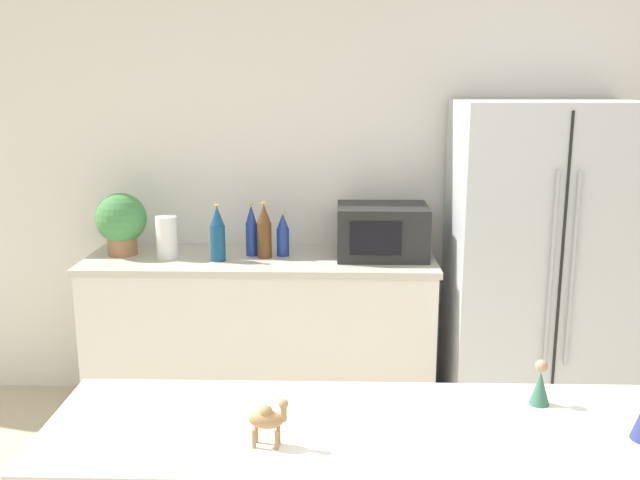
% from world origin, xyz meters
% --- Properties ---
extents(wall_back, '(8.00, 0.06, 2.55)m').
position_xyz_m(wall_back, '(0.00, 2.73, 1.27)').
color(wall_back, white).
rests_on(wall_back, ground_plane).
extents(back_counter, '(1.88, 0.63, 0.91)m').
position_xyz_m(back_counter, '(-0.50, 2.40, 0.45)').
color(back_counter, silver).
rests_on(back_counter, ground_plane).
extents(refrigerator, '(0.93, 0.72, 1.74)m').
position_xyz_m(refrigerator, '(0.98, 2.34, 0.87)').
color(refrigerator, silver).
rests_on(refrigerator, ground_plane).
extents(potted_plant, '(0.27, 0.27, 0.34)m').
position_xyz_m(potted_plant, '(-1.26, 2.43, 1.09)').
color(potted_plant, '#9E6B47').
rests_on(potted_plant, back_counter).
extents(paper_towel_roll, '(0.11, 0.11, 0.23)m').
position_xyz_m(paper_towel_roll, '(-1.00, 2.36, 1.02)').
color(paper_towel_roll, white).
rests_on(paper_towel_roll, back_counter).
extents(microwave, '(0.48, 0.37, 0.28)m').
position_xyz_m(microwave, '(0.15, 2.42, 1.05)').
color(microwave, black).
rests_on(microwave, back_counter).
extents(back_bottle_0, '(0.07, 0.07, 0.24)m').
position_xyz_m(back_bottle_0, '(-0.38, 2.42, 1.02)').
color(back_bottle_0, navy).
rests_on(back_bottle_0, back_counter).
extents(back_bottle_1, '(0.06, 0.06, 0.29)m').
position_xyz_m(back_bottle_1, '(-0.55, 2.42, 1.04)').
color(back_bottle_1, navy).
rests_on(back_bottle_1, back_counter).
extents(back_bottle_2, '(0.08, 0.08, 0.30)m').
position_xyz_m(back_bottle_2, '(-0.72, 2.31, 1.05)').
color(back_bottle_2, navy).
rests_on(back_bottle_2, back_counter).
extents(back_bottle_3, '(0.08, 0.08, 0.30)m').
position_xyz_m(back_bottle_3, '(-0.48, 2.38, 1.05)').
color(back_bottle_3, brown).
rests_on(back_bottle_3, back_counter).
extents(camel_figurine, '(0.10, 0.05, 0.12)m').
position_xyz_m(camel_figurine, '(-0.25, 0.20, 1.07)').
color(camel_figurine, '#A87F4C').
rests_on(camel_figurine, bar_counter).
extents(wise_man_figurine_blue, '(0.05, 0.05, 0.13)m').
position_xyz_m(wise_man_figurine_blue, '(0.45, 0.44, 1.06)').
color(wise_man_figurine_blue, '#33664C').
rests_on(wise_man_figurine_blue, bar_counter).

